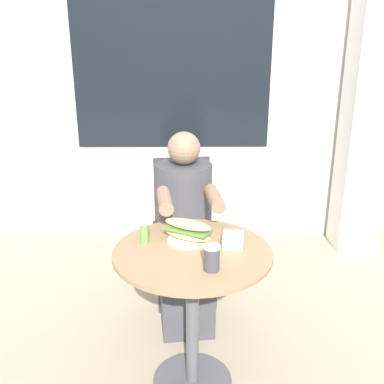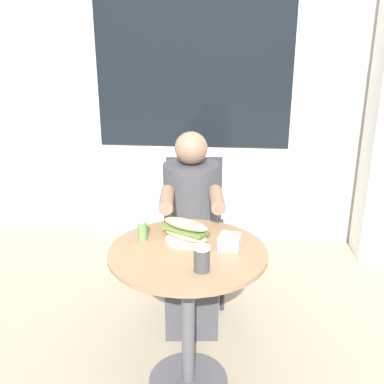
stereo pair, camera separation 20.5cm
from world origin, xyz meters
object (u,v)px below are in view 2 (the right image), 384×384
(diner_chair, at_px, (194,215))
(condiment_bottle, at_px, (142,229))
(cafe_table, at_px, (188,289))
(sandwich_on_plate, at_px, (186,231))
(drink_cup, at_px, (202,258))
(seated_diner, at_px, (191,244))

(diner_chair, bearing_deg, condiment_bottle, 71.72)
(cafe_table, height_order, condiment_bottle, condiment_bottle)
(cafe_table, distance_m, condiment_bottle, 0.34)
(sandwich_on_plate, bearing_deg, drink_cup, -70.78)
(sandwich_on_plate, distance_m, drink_cup, 0.28)
(diner_chair, xyz_separation_m, seated_diner, (0.01, -0.34, -0.03))
(seated_diner, bearing_deg, condiment_bottle, 61.16)
(diner_chair, distance_m, drink_cup, 1.06)
(condiment_bottle, bearing_deg, diner_chair, 77.85)
(cafe_table, distance_m, seated_diner, 0.52)
(diner_chair, height_order, sandwich_on_plate, diner_chair)
(sandwich_on_plate, bearing_deg, diner_chair, 92.11)
(drink_cup, bearing_deg, diner_chair, 96.72)
(cafe_table, relative_size, seated_diner, 0.64)
(cafe_table, relative_size, drink_cup, 6.69)
(seated_diner, bearing_deg, drink_cup, 92.83)
(seated_diner, height_order, drink_cup, seated_diner)
(diner_chair, distance_m, condiment_bottle, 0.83)
(diner_chair, bearing_deg, sandwich_on_plate, 85.98)
(drink_cup, xyz_separation_m, condiment_bottle, (-0.29, 0.25, 0.00))
(cafe_table, height_order, drink_cup, drink_cup)
(sandwich_on_plate, xyz_separation_m, drink_cup, (0.09, -0.27, 0.01))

